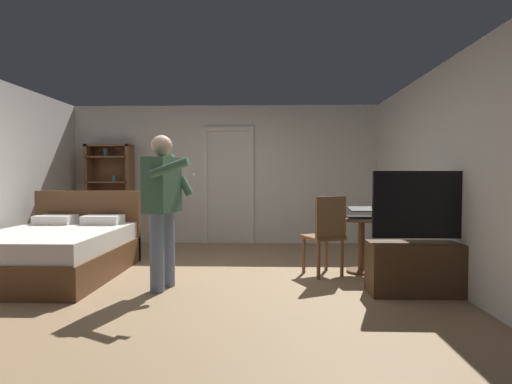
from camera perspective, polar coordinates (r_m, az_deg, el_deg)
name	(u,v)px	position (r m, az deg, el deg)	size (l,w,h in m)	color
ground_plane	(200,281)	(4.88, -7.90, -12.40)	(6.11, 6.11, 0.00)	#997A56
wall_back	(225,175)	(7.44, -4.41, 2.48)	(5.79, 0.12, 2.52)	silver
wall_right	(447,174)	(5.08, 25.46, 2.35)	(0.12, 5.63, 2.52)	silver
doorway_frame	(228,177)	(7.36, -3.96, 2.19)	(0.93, 0.08, 2.13)	white
bed	(57,251)	(5.59, -26.45, -7.53)	(1.52, 1.98, 1.02)	brown
bookshelf	(110,191)	(7.72, -19.97, 0.19)	(0.80, 0.32, 1.80)	brown
tv_flatscreen	(430,259)	(4.60, 23.43, -8.74)	(1.25, 0.40, 1.29)	#4C331E
side_table	(361,236)	(5.33, 14.74, -6.02)	(0.62, 0.62, 0.70)	brown
laptop	(360,214)	(5.25, 14.58, -3.05)	(0.34, 0.35, 0.15)	black
bottle_on_table	(374,211)	(5.25, 16.46, -2.56)	(0.06, 0.06, 0.23)	#2C4910
wooden_chair	(326,232)	(5.03, 9.93, -5.62)	(0.56, 0.56, 0.99)	brown
person_blue_shirt	(163,200)	(4.47, -13.07, -1.17)	(0.60, 0.70, 1.67)	slate
suitcase_dark	(119,242)	(6.62, -18.88, -6.74)	(0.53, 0.30, 0.42)	black
suitcase_small	(118,243)	(6.54, -19.03, -6.89)	(0.60, 0.34, 0.41)	black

